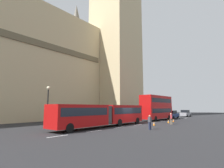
% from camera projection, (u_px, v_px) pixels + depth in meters
% --- Properties ---
extents(ground_plane, '(160.00, 160.00, 0.00)m').
position_uv_depth(ground_plane, '(132.00, 126.00, 25.50)').
color(ground_plane, '#262628').
extents(lane_centre_marking, '(39.00, 0.16, 0.01)m').
position_uv_depth(lane_centre_marking, '(152.00, 123.00, 30.26)').
color(lane_centre_marking, silver).
rests_on(lane_centre_marking, ground_plane).
extents(articulated_bus, '(15.92, 2.54, 2.90)m').
position_uv_depth(articulated_bus, '(104.00, 114.00, 24.05)').
color(articulated_bus, '#B20F0F').
rests_on(articulated_bus, ground_plane).
extents(double_decker_bus, '(9.93, 2.54, 4.90)m').
position_uv_depth(double_decker_bus, '(157.00, 107.00, 36.58)').
color(double_decker_bus, '#B20F0F').
rests_on(double_decker_bus, ground_plane).
extents(sedan_lead, '(4.40, 1.86, 1.85)m').
position_uv_depth(sedan_lead, '(172.00, 114.00, 42.44)').
color(sedan_lead, navy).
rests_on(sedan_lead, ground_plane).
extents(sedan_trailing, '(4.40, 1.86, 1.85)m').
position_uv_depth(sedan_trailing, '(185.00, 113.00, 50.13)').
color(sedan_trailing, gray).
rests_on(sedan_trailing, ground_plane).
extents(traffic_cone_west, '(0.36, 0.36, 0.58)m').
position_uv_depth(traffic_cone_west, '(154.00, 124.00, 25.50)').
color(traffic_cone_west, black).
rests_on(traffic_cone_west, ground_plane).
extents(traffic_cone_middle, '(0.36, 0.36, 0.58)m').
position_uv_depth(traffic_cone_middle, '(168.00, 121.00, 29.73)').
color(traffic_cone_middle, black).
rests_on(traffic_cone_middle, ground_plane).
extents(traffic_cone_east, '(0.36, 0.36, 0.58)m').
position_uv_depth(traffic_cone_east, '(173.00, 120.00, 31.88)').
color(traffic_cone_east, black).
rests_on(traffic_cone_east, ground_plane).
extents(street_lamp, '(0.44, 0.44, 5.27)m').
position_uv_depth(street_lamp, '(48.00, 104.00, 22.75)').
color(street_lamp, black).
rests_on(street_lamp, ground_plane).
extents(pedestrian_near_cones, '(0.37, 0.46, 1.69)m').
position_uv_depth(pedestrian_near_cones, '(150.00, 122.00, 21.04)').
color(pedestrian_near_cones, '#262D4C').
rests_on(pedestrian_near_cones, ground_plane).
extents(pedestrian_by_kerb, '(0.46, 0.37, 1.69)m').
position_uv_depth(pedestrian_by_kerb, '(171.00, 118.00, 27.29)').
color(pedestrian_by_kerb, '#726651').
rests_on(pedestrian_by_kerb, ground_plane).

